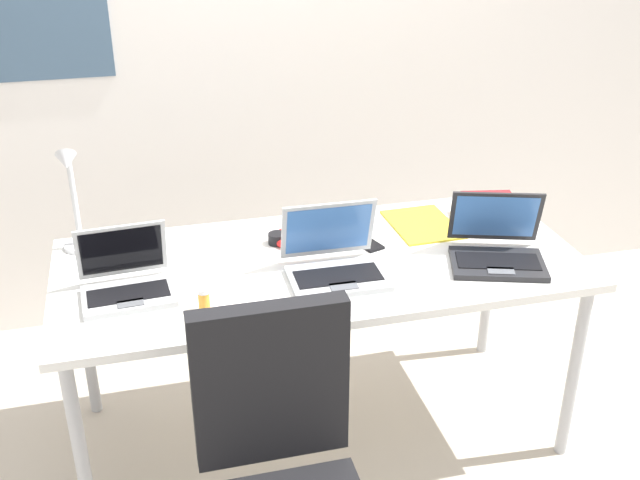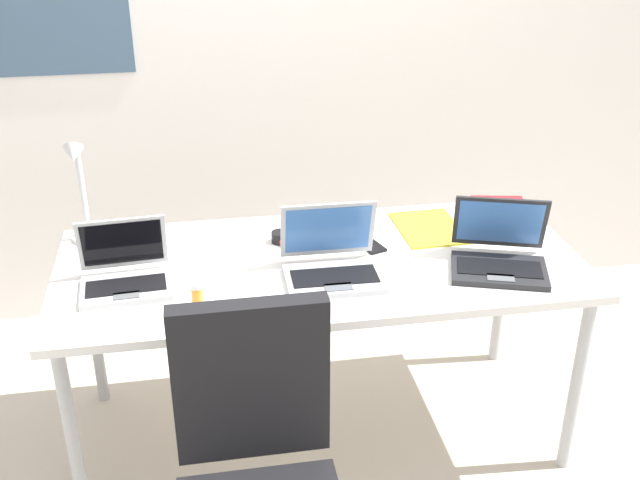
# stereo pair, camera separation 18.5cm
# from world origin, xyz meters

# --- Properties ---
(ground_plane) EXTENTS (12.00, 12.00, 0.00)m
(ground_plane) POSITION_xyz_m (0.00, 0.00, 0.00)
(ground_plane) COLOR #B7AD9E
(wall_back) EXTENTS (6.00, 0.13, 2.60)m
(wall_back) POSITION_xyz_m (-0.00, 1.10, 1.30)
(wall_back) COLOR silver
(wall_back) RESTS_ON ground_plane
(desk) EXTENTS (1.80, 0.80, 0.74)m
(desk) POSITION_xyz_m (0.00, 0.00, 0.68)
(desk) COLOR white
(desk) RESTS_ON ground_plane
(desk_lamp) EXTENTS (0.12, 0.18, 0.40)m
(desk_lamp) POSITION_xyz_m (-0.80, 0.28, 0.94)
(desk_lamp) COLOR silver
(desk_lamp) RESTS_ON desk
(laptop_center) EXTENTS (0.32, 0.29, 0.23)m
(laptop_center) POSITION_xyz_m (0.02, -0.11, 0.79)
(laptop_center) COLOR #B7BABC
(laptop_center) RESTS_ON desk
(laptop_far_corner) EXTENTS (0.39, 0.37, 0.23)m
(laptop_far_corner) POSITION_xyz_m (0.59, -0.15, 0.79)
(laptop_far_corner) COLOR #232326
(laptop_far_corner) RESTS_ON desk
(laptop_back_left) EXTENTS (0.30, 0.26, 0.21)m
(laptop_back_left) POSITION_xyz_m (-0.65, -0.06, 0.78)
(laptop_back_left) COLOR #B7BABC
(laptop_back_left) RESTS_ON desk
(computer_mouse) EXTENTS (0.08, 0.11, 0.03)m
(computer_mouse) POSITION_xyz_m (-0.75, 0.12, 0.76)
(computer_mouse) COLOR black
(computer_mouse) RESTS_ON desk
(cell_phone) EXTENTS (0.10, 0.15, 0.01)m
(cell_phone) POSITION_xyz_m (0.19, 0.08, 0.74)
(cell_phone) COLOR black
(cell_phone) RESTS_ON desk
(headphones) EXTENTS (0.21, 0.18, 0.04)m
(headphones) POSITION_xyz_m (-0.04, 0.17, 0.76)
(headphones) COLOR red
(headphones) RESTS_ON desk
(pill_bottle) EXTENTS (0.04, 0.04, 0.08)m
(pill_bottle) POSITION_xyz_m (-0.42, -0.23, 0.78)
(pill_bottle) COLOR gold
(pill_bottle) RESTS_ON desk
(book_stack) EXTENTS (0.23, 0.18, 0.08)m
(book_stack) POSITION_xyz_m (0.73, 0.19, 0.78)
(book_stack) COLOR maroon
(book_stack) RESTS_ON desk
(paper_folder_back_left) EXTENTS (0.24, 0.32, 0.01)m
(paper_folder_back_left) POSITION_xyz_m (0.45, 0.18, 0.74)
(paper_folder_back_left) COLOR gold
(paper_folder_back_left) RESTS_ON desk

